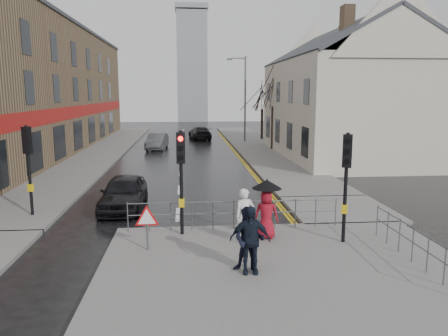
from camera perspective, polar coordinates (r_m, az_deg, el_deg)
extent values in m
plane|color=black|center=(14.43, -6.29, -9.34)|extent=(120.00, 120.00, 0.00)
cube|color=#605E5B|center=(11.44, 8.98, -14.25)|extent=(10.00, 9.00, 0.14)
cube|color=#605E5B|center=(37.56, -15.47, 2.31)|extent=(4.00, 44.00, 0.14)
cube|color=#605E5B|center=(39.39, 4.03, 2.96)|extent=(4.00, 40.00, 0.14)
cube|color=#605E5B|center=(18.32, 14.80, -5.23)|extent=(4.00, 4.20, 0.14)
cube|color=#796246|center=(37.73, -24.45, 9.34)|extent=(8.00, 42.00, 10.00)
cube|color=beige|center=(33.72, 15.34, 7.36)|extent=(9.00, 16.00, 7.00)
cube|color=#796246|center=(29.77, 15.79, 18.08)|extent=(0.70, 0.90, 1.80)
cube|color=#796246|center=(38.13, 15.36, 16.18)|extent=(0.70, 0.90, 1.80)
cube|color=gray|center=(75.76, -4.19, 12.97)|extent=(5.00, 5.00, 18.00)
cylinder|color=black|center=(14.13, -5.60, -1.99)|extent=(0.11, 0.11, 3.40)
cube|color=black|center=(13.94, -5.68, 2.65)|extent=(0.28, 0.22, 1.00)
cylinder|color=#FF0C07|center=(13.77, -5.70, 3.81)|extent=(0.16, 0.04, 0.16)
cylinder|color=black|center=(13.80, -5.68, 2.57)|extent=(0.16, 0.04, 0.16)
cylinder|color=black|center=(13.84, -5.66, 1.34)|extent=(0.16, 0.04, 0.16)
cube|color=gold|center=(14.27, -5.56, -4.54)|extent=(0.18, 0.14, 0.28)
cylinder|color=black|center=(13.82, 15.58, -2.57)|extent=(0.11, 0.11, 3.40)
cube|color=black|center=(13.63, 15.80, 2.16)|extent=(0.34, 0.30, 1.00)
cylinder|color=black|center=(13.45, 15.86, 3.35)|extent=(0.16, 0.09, 0.16)
cylinder|color=black|center=(13.49, 15.80, 2.09)|extent=(0.16, 0.09, 0.16)
cylinder|color=black|center=(13.53, 15.75, 0.83)|extent=(0.16, 0.09, 0.16)
cube|color=gold|center=(13.97, 15.46, -5.18)|extent=(0.22, 0.19, 0.28)
cylinder|color=black|center=(17.88, -24.09, -0.32)|extent=(0.11, 0.11, 3.40)
cube|color=black|center=(17.73, -24.35, 3.34)|extent=(0.34, 0.30, 1.00)
cylinder|color=black|center=(17.81, -24.13, 4.35)|extent=(0.16, 0.09, 0.16)
cylinder|color=black|center=(17.84, -24.07, 3.39)|extent=(0.16, 0.09, 0.16)
cylinder|color=black|center=(17.87, -24.00, 2.44)|extent=(0.16, 0.09, 0.16)
cube|color=gold|center=(17.99, -23.95, -2.36)|extent=(0.22, 0.19, 0.28)
cylinder|color=#595B5E|center=(14.93, -12.47, -6.27)|extent=(0.04, 0.04, 1.00)
cylinder|color=#595B5E|center=(15.66, 14.37, -5.60)|extent=(0.04, 0.04, 1.00)
cylinder|color=#595B5E|center=(14.77, 1.29, -4.41)|extent=(7.10, 0.04, 0.04)
cylinder|color=#595B5E|center=(14.87, 1.29, -5.91)|extent=(7.10, 0.04, 0.04)
cylinder|color=#595B5E|center=(15.04, 19.38, -6.48)|extent=(0.04, 0.04, 1.00)
cylinder|color=#595B5E|center=(12.99, 23.56, -7.23)|extent=(0.04, 4.50, 0.04)
cylinder|color=#595B5E|center=(13.11, 23.44, -8.90)|extent=(0.04, 4.50, 0.04)
cylinder|color=#595B5E|center=(13.16, -9.98, -8.73)|extent=(0.06, 0.06, 0.85)
cylinder|color=red|center=(13.00, -10.05, -6.53)|extent=(0.80, 0.03, 0.80)
cylinder|color=white|center=(12.98, -10.05, -6.56)|extent=(0.60, 0.03, 0.60)
cylinder|color=#595B5E|center=(42.01, 2.78, 8.96)|extent=(0.16, 0.16, 8.00)
cylinder|color=#595B5E|center=(42.05, 1.85, 14.15)|extent=(1.40, 0.10, 0.10)
cube|color=#595B5E|center=(41.95, 0.73, 14.03)|extent=(0.50, 0.25, 0.18)
cylinder|color=#33251C|center=(36.44, 6.36, 5.26)|extent=(0.26, 0.26, 3.50)
cylinder|color=#33251C|center=(44.40, 4.98, 5.75)|extent=(0.26, 0.26, 3.00)
imported|color=silver|center=(13.46, 2.76, -6.28)|extent=(0.70, 0.54, 1.70)
imported|color=black|center=(11.36, 3.28, -9.31)|extent=(1.00, 0.88, 1.71)
imported|color=maroon|center=(13.93, 5.56, -6.05)|extent=(0.86, 0.68, 1.56)
cylinder|color=black|center=(13.90, 5.56, -5.66)|extent=(0.02, 0.02, 1.76)
cone|color=black|center=(13.70, 5.62, -2.11)|extent=(0.96, 0.96, 0.28)
imported|color=black|center=(11.27, 3.41, -9.33)|extent=(1.06, 0.51, 1.76)
imported|color=black|center=(18.27, -12.98, -3.16)|extent=(1.76, 4.15, 1.40)
imported|color=#424447|center=(37.49, -8.74, 3.47)|extent=(1.83, 4.23, 1.36)
imported|color=black|center=(45.01, -3.16, 4.59)|extent=(2.48, 4.82, 1.34)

